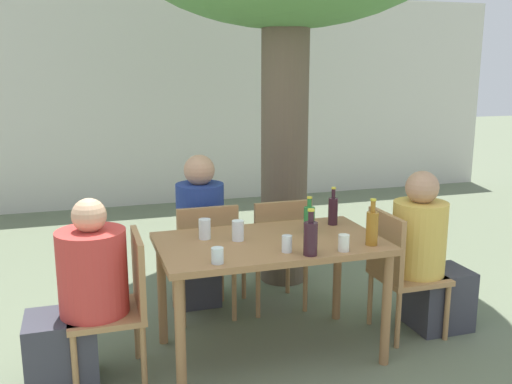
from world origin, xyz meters
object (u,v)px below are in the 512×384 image
(patio_chair_0, at_px, (121,299))
(drinking_glass_0, at_px, (344,243))
(patio_chair_3, at_px, (278,248))
(amber_bottle_1, at_px, (372,227))
(person_seated_2, at_px, (199,239))
(drinking_glass_4, at_px, (217,256))
(wine_bottle_3, at_px, (333,210))
(wine_bottle_0, at_px, (311,237))
(drinking_glass_1, at_px, (287,244))
(person_seated_1, at_px, (428,260))
(patio_chair_2, at_px, (205,255))
(green_bottle_2, at_px, (309,219))
(person_seated_0, at_px, (80,302))
(drinking_glass_2, at_px, (238,231))
(drinking_glass_3, at_px, (205,229))
(patio_chair_1, at_px, (399,267))
(dining_table_front, at_px, (270,254))

(patio_chair_0, relative_size, drinking_glass_0, 8.81)
(patio_chair_3, bearing_deg, amber_bottle_1, 107.10)
(person_seated_2, relative_size, drinking_glass_4, 13.53)
(patio_chair_0, height_order, wine_bottle_3, wine_bottle_3)
(wine_bottle_0, bearing_deg, amber_bottle_1, 8.76)
(drinking_glass_4, bearing_deg, person_seated_2, 83.44)
(drinking_glass_1, bearing_deg, person_seated_1, 12.10)
(patio_chair_0, bearing_deg, person_seated_2, 143.06)
(patio_chair_2, height_order, drinking_glass_4, patio_chair_2)
(amber_bottle_1, distance_m, green_bottle_2, 0.45)
(drinking_glass_4, bearing_deg, person_seated_1, 11.32)
(person_seated_0, distance_m, drinking_glass_0, 1.58)
(drinking_glass_0, distance_m, drinking_glass_2, 0.67)
(patio_chair_2, distance_m, person_seated_2, 0.23)
(drinking_glass_2, bearing_deg, wine_bottle_0, -51.14)
(patio_chair_2, height_order, drinking_glass_0, patio_chair_2)
(person_seated_1, relative_size, drinking_glass_3, 8.95)
(drinking_glass_3, bearing_deg, person_seated_0, -168.50)
(person_seated_2, height_order, wine_bottle_3, person_seated_2)
(person_seated_0, bearing_deg, patio_chair_1, 90.00)
(patio_chair_3, relative_size, drinking_glass_3, 6.82)
(patio_chair_1, distance_m, patio_chair_3, 0.92)
(person_seated_1, relative_size, amber_bottle_1, 3.98)
(patio_chair_0, distance_m, drinking_glass_2, 0.82)
(person_seated_2, bearing_deg, drinking_glass_4, 83.44)
(drinking_glass_3, bearing_deg, patio_chair_0, -163.89)
(patio_chair_0, relative_size, green_bottle_2, 3.65)
(drinking_glass_4, bearing_deg, drinking_glass_3, 86.03)
(patio_chair_0, height_order, person_seated_1, person_seated_1)
(green_bottle_2, bearing_deg, drinking_glass_4, -150.23)
(amber_bottle_1, distance_m, drinking_glass_0, 0.23)
(dining_table_front, xyz_separation_m, drinking_glass_3, (-0.39, 0.16, 0.16))
(wine_bottle_0, relative_size, green_bottle_2, 1.14)
(wine_bottle_3, bearing_deg, drinking_glass_1, -137.74)
(drinking_glass_1, relative_size, drinking_glass_3, 0.78)
(drinking_glass_1, bearing_deg, person_seated_2, 105.09)
(person_seated_1, relative_size, drinking_glass_0, 11.56)
(dining_table_front, height_order, person_seated_1, person_seated_1)
(person_seated_0, relative_size, drinking_glass_1, 11.15)
(amber_bottle_1, relative_size, green_bottle_2, 1.20)
(person_seated_1, bearing_deg, person_seated_2, 59.01)
(person_seated_0, xyz_separation_m, person_seated_1, (2.34, 0.00, 0.02))
(dining_table_front, xyz_separation_m, drinking_glass_0, (0.35, -0.33, 0.14))
(amber_bottle_1, distance_m, drinking_glass_3, 1.05)
(person_seated_0, bearing_deg, drinking_glass_2, 93.60)
(amber_bottle_1, bearing_deg, person_seated_0, 171.04)
(amber_bottle_1, bearing_deg, green_bottle_2, 125.34)
(dining_table_front, xyz_separation_m, drinking_glass_2, (-0.19, 0.06, 0.16))
(patio_chair_0, distance_m, amber_bottle_1, 1.58)
(patio_chair_3, height_order, wine_bottle_3, wine_bottle_3)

